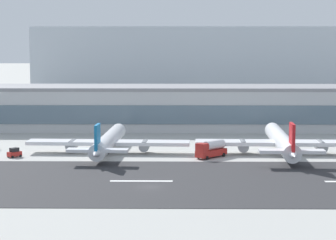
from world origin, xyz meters
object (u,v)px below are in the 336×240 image
object	(u,v)px
terminal_building	(192,107)
distant_hotel_block	(188,61)
service_baggage_tug_2	(14,153)
service_fuel_truck_0	(211,149)
airliner_red_tail_gate_2	(282,142)
airliner_blue_tail_gate_1	(108,142)

from	to	relation	value
terminal_building	distant_hotel_block	bearing A→B (deg)	89.57
distant_hotel_block	service_baggage_tug_2	world-z (taller)	distant_hotel_block
distant_hotel_block	service_baggage_tug_2	xyz separation A→B (m)	(-43.18, -184.42, -15.68)
service_fuel_truck_0	distant_hotel_block	bearing A→B (deg)	-136.34
distant_hotel_block	service_fuel_truck_0	size ratio (longest dim) A/B	18.68
airliner_red_tail_gate_2	service_baggage_tug_2	bearing A→B (deg)	95.61
distant_hotel_block	service_fuel_truck_0	distance (m)	185.02
airliner_blue_tail_gate_1	airliner_red_tail_gate_2	size ratio (longest dim) A/B	0.94
airliner_red_tail_gate_2	service_baggage_tug_2	world-z (taller)	airliner_red_tail_gate_2
terminal_building	service_baggage_tug_2	distance (m)	67.53
terminal_building	service_fuel_truck_0	world-z (taller)	terminal_building
airliner_blue_tail_gate_1	airliner_red_tail_gate_2	xyz separation A→B (m)	(41.35, -1.06, 0.17)
service_fuel_truck_0	service_baggage_tug_2	size ratio (longest dim) A/B	2.31
airliner_blue_tail_gate_1	airliner_red_tail_gate_2	distance (m)	41.37
airliner_blue_tail_gate_1	service_fuel_truck_0	bearing A→B (deg)	-99.90
terminal_building	service_fuel_truck_0	distance (m)	52.75
terminal_building	airliner_blue_tail_gate_1	size ratio (longest dim) A/B	3.50
distant_hotel_block	airliner_red_tail_gate_2	xyz separation A→B (m)	(19.33, -180.16, -13.71)
airliner_red_tail_gate_2	service_fuel_truck_0	xyz separation A→B (m)	(-16.99, -4.26, -0.99)
distant_hotel_block	airliner_red_tail_gate_2	bearing A→B (deg)	-83.88
airliner_blue_tail_gate_1	distant_hotel_block	bearing A→B (deg)	-4.60
distant_hotel_block	service_baggage_tug_2	bearing A→B (deg)	-103.18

